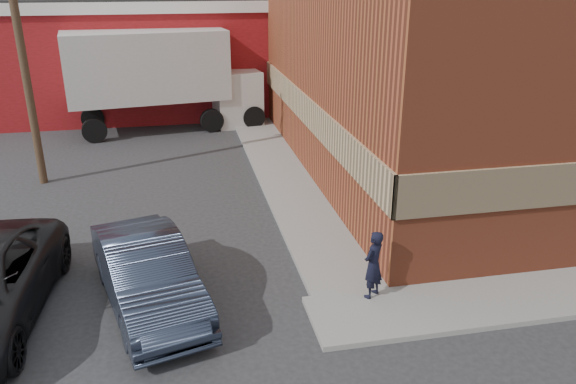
{
  "coord_description": "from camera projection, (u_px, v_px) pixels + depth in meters",
  "views": [
    {
      "loc": [
        -2.89,
        -10.24,
        6.71
      ],
      "look_at": [
        -0.2,
        3.0,
        1.39
      ],
      "focal_mm": 35.0,
      "sensor_mm": 36.0,
      "label": 1
    }
  ],
  "objects": [
    {
      "name": "box_truck",
      "position": [
        167.0,
        73.0,
        24.8
      ],
      "size": [
        9.16,
        3.87,
        4.38
      ],
      "rotation": [
        0.0,
        0.0,
        0.14
      ],
      "color": "beige",
      "rests_on": "ground"
    },
    {
      "name": "brick_building",
      "position": [
        489.0,
        31.0,
        20.39
      ],
      "size": [
        14.25,
        18.25,
        9.36
      ],
      "color": "#984027",
      "rests_on": "ground"
    },
    {
      "name": "utility_pole",
      "position": [
        20.0,
        40.0,
        17.42
      ],
      "size": [
        2.0,
        0.26,
        9.0
      ],
      "color": "#483624",
      "rests_on": "ground"
    },
    {
      "name": "warehouse",
      "position": [
        110.0,
        54.0,
        28.43
      ],
      "size": [
        16.3,
        8.3,
        5.6
      ],
      "color": "maroon",
      "rests_on": "ground"
    },
    {
      "name": "ground",
      "position": [
        324.0,
        299.0,
        12.33
      ],
      "size": [
        90.0,
        90.0,
        0.0
      ],
      "primitive_type": "plane",
      "color": "#28282B",
      "rests_on": "ground"
    },
    {
      "name": "sidewalk_west",
      "position": [
        277.0,
        166.0,
        20.63
      ],
      "size": [
        1.8,
        18.0,
        0.12
      ],
      "primitive_type": "cube",
      "color": "gray",
      "rests_on": "ground"
    },
    {
      "name": "man",
      "position": [
        373.0,
        264.0,
        11.96
      ],
      "size": [
        0.67,
        0.64,
        1.54
      ],
      "primitive_type": "imported",
      "rotation": [
        0.0,
        0.0,
        3.81
      ],
      "color": "black",
      "rests_on": "sidewalk_south"
    },
    {
      "name": "sedan",
      "position": [
        147.0,
        274.0,
        11.82
      ],
      "size": [
        2.78,
        4.94,
        1.54
      ],
      "primitive_type": "imported",
      "rotation": [
        0.0,
        0.0,
        0.26
      ],
      "color": "#283042",
      "rests_on": "ground"
    }
  ]
}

